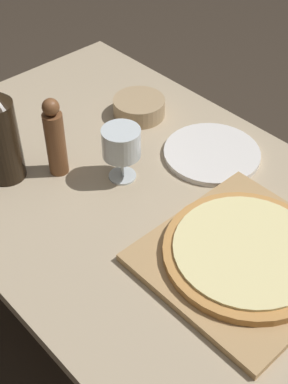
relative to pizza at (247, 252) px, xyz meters
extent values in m
plane|color=#382D23|center=(-0.01, 0.23, -0.77)|extent=(12.00, 12.00, 0.00)
cube|color=tan|center=(-0.01, 0.23, -0.04)|extent=(0.79, 1.39, 0.03)
cylinder|color=brown|center=(0.32, 0.87, -0.42)|extent=(0.06, 0.06, 0.71)
cube|color=tan|center=(0.00, 0.00, -0.02)|extent=(0.38, 0.35, 0.02)
cylinder|color=#C68947|center=(0.00, 0.00, 0.00)|extent=(0.33, 0.33, 0.02)
cylinder|color=beige|center=(0.00, 0.00, 0.01)|extent=(0.29, 0.29, 0.01)
cylinder|color=black|center=(-0.21, 0.55, 0.07)|extent=(0.09, 0.09, 0.20)
cylinder|color=brown|center=(-0.11, 0.48, 0.05)|extent=(0.05, 0.05, 0.16)
sphere|color=brown|center=(-0.11, 0.48, 0.15)|extent=(0.04, 0.04, 0.04)
cylinder|color=silver|center=(-0.01, 0.36, -0.03)|extent=(0.07, 0.07, 0.00)
cylinder|color=silver|center=(-0.01, 0.36, 0.01)|extent=(0.01, 0.01, 0.06)
cylinder|color=silver|center=(-0.01, 0.36, 0.07)|extent=(0.09, 0.09, 0.07)
cylinder|color=tan|center=(0.19, 0.53, 0.00)|extent=(0.14, 0.14, 0.05)
cylinder|color=white|center=(0.20, 0.27, -0.02)|extent=(0.24, 0.24, 0.01)
camera|label=1|loc=(-0.62, -0.37, 0.80)|focal=50.00mm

